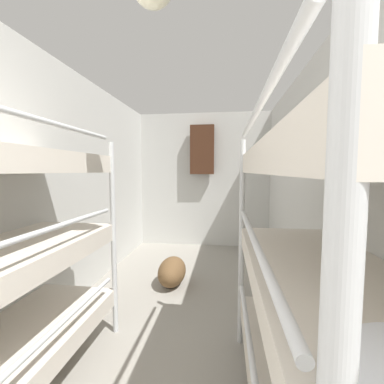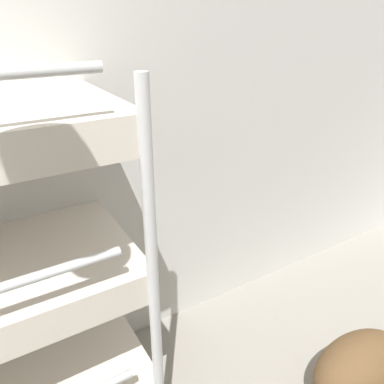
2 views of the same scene
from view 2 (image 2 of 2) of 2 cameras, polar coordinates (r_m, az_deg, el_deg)
name	(u,v)px [view 2 (image 2 of 2)]	position (r m, az deg, el deg)	size (l,w,h in m)	color
wall_left	(129,137)	(1.94, -9.53, 8.25)	(0.06, 5.27, 2.53)	silver
duffel_bag	(360,368)	(2.31, 24.25, -23.22)	(0.34, 0.59, 0.34)	brown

